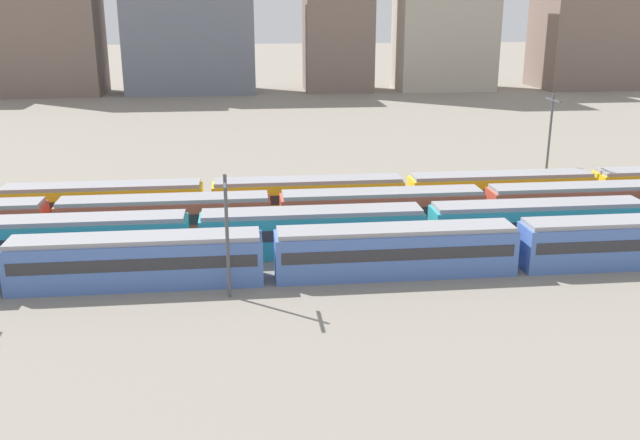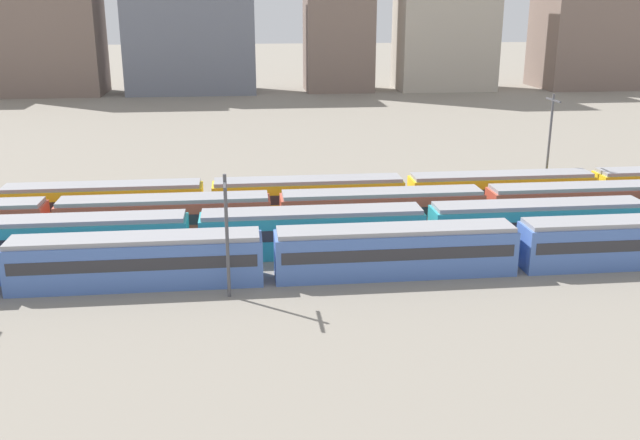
{
  "view_description": "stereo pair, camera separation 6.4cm",
  "coord_description": "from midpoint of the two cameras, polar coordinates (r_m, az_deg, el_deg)",
  "views": [
    {
      "loc": [
        23.62,
        -48.35,
        19.63
      ],
      "look_at": [
        29.96,
        7.8,
        2.04
      ],
      "focal_mm": 39.41,
      "sensor_mm": 36.0,
      "label": 1
    },
    {
      "loc": [
        23.68,
        -48.35,
        19.63
      ],
      "look_at": [
        29.96,
        7.8,
        2.04
      ],
      "focal_mm": 39.41,
      "sensor_mm": 36.0,
      "label": 2
    }
  ],
  "objects": [
    {
      "name": "train_track_1",
      "position": [
        56.67,
        -0.65,
        -0.94
      ],
      "size": [
        93.6,
        3.06,
        3.75
      ],
      "color": "teal",
      "rests_on": "ground_plane"
    },
    {
      "name": "distant_building_1",
      "position": [
        167.76,
        -21.3,
        16.03
      ],
      "size": [
        21.17,
        14.37,
        38.45
      ],
      "primitive_type": "cube",
      "color": "#7A665B",
      "rests_on": "ground_plane"
    },
    {
      "name": "catenary_pole_1",
      "position": [
        75.12,
        18.07,
        6.0
      ],
      "size": [
        0.24,
        3.2,
        10.9
      ],
      "color": "#4C4C51",
      "rests_on": "ground_plane"
    },
    {
      "name": "catenary_pole_2",
      "position": [
        47.87,
        -7.6,
        -0.78
      ],
      "size": [
        0.24,
        3.2,
        8.76
      ],
      "color": "#4C4C51",
      "rests_on": "ground_plane"
    },
    {
      "name": "train_track_3",
      "position": [
        66.64,
        -0.99,
        1.86
      ],
      "size": [
        93.6,
        3.06,
        3.75
      ],
      "color": "yellow",
      "rests_on": "ground_plane"
    },
    {
      "name": "train_track_2",
      "position": [
        65.05,
        13.2,
        1.01
      ],
      "size": [
        112.5,
        3.06,
        3.75
      ],
      "color": "#BC4C38",
      "rests_on": "ground_plane"
    },
    {
      "name": "distant_building_5",
      "position": [
        182.03,
        20.95,
        15.67
      ],
      "size": [
        21.8,
        17.61,
        35.85
      ],
      "primitive_type": "cube",
      "color": "#7A665B",
      "rests_on": "ground_plane"
    },
    {
      "name": "distant_building_2",
      "position": [
        163.14,
        -10.63,
        16.26
      ],
      "size": [
        28.17,
        14.86,
        35.0
      ],
      "primitive_type": "cube",
      "color": "slate",
      "rests_on": "ground_plane"
    },
    {
      "name": "distant_building_4",
      "position": [
        169.51,
        10.14,
        16.19
      ],
      "size": [
        21.94,
        14.25,
        34.28
      ],
      "primitive_type": "cube",
      "color": "#B2A899",
      "rests_on": "ground_plane"
    },
    {
      "name": "train_track_0",
      "position": [
        51.52,
        -4.23,
        -2.88
      ],
      "size": [
        74.7,
        3.06,
        3.75
      ],
      "color": "#4C70BC",
      "rests_on": "ground_plane"
    }
  ]
}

